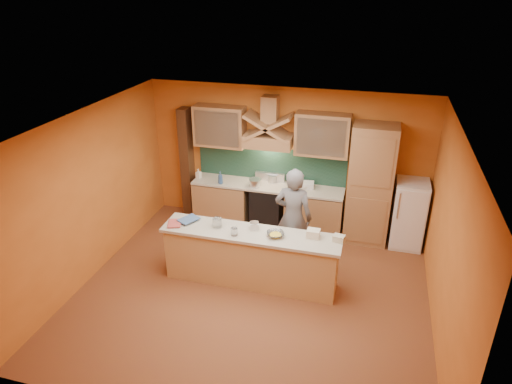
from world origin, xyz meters
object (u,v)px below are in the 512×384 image
(fridge, at_px, (409,214))
(mixing_bowl, at_px, (275,234))
(stove, at_px, (267,206))
(person, at_px, (293,217))
(kitchen_scale, at_px, (254,226))

(fridge, bearing_deg, mixing_bowl, -137.53)
(stove, height_order, person, person)
(person, xyz_separation_m, mixing_bowl, (-0.13, -0.76, 0.08))
(kitchen_scale, height_order, mixing_bowl, kitchen_scale)
(stove, xyz_separation_m, kitchen_scale, (0.23, -1.78, 0.55))
(stove, distance_m, kitchen_scale, 1.88)
(mixing_bowl, bearing_deg, stove, 107.61)
(fridge, distance_m, person, 2.29)
(fridge, xyz_separation_m, kitchen_scale, (-2.47, -1.78, 0.35))
(person, relative_size, mixing_bowl, 6.66)
(fridge, distance_m, kitchen_scale, 3.07)
(stove, distance_m, person, 1.44)
(fridge, relative_size, person, 0.72)
(fridge, bearing_deg, stove, 180.00)
(kitchen_scale, distance_m, mixing_bowl, 0.40)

